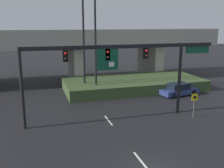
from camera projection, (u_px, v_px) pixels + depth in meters
lane_markings at (98, 108)px, 26.30m from camera, size 0.14×38.77×0.01m
signal_gantry at (119, 59)px, 22.22m from camera, size 17.12×0.44×6.55m
speed_limit_sign at (194, 102)px, 23.28m from camera, size 0.60×0.11×2.26m
highway_light_pole_near at (95, 18)px, 28.82m from camera, size 0.70×0.36×16.87m
highway_light_pole_far at (83, 22)px, 29.68m from camera, size 0.70×0.36×16.11m
overpass_bridge at (75, 45)px, 37.99m from camera, size 42.22×8.81×7.50m
grass_embankment at (133, 84)px, 33.81m from camera, size 17.56×8.00×1.32m
parked_sedan_near_right at (179, 90)px, 30.89m from camera, size 4.94×2.60×1.45m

